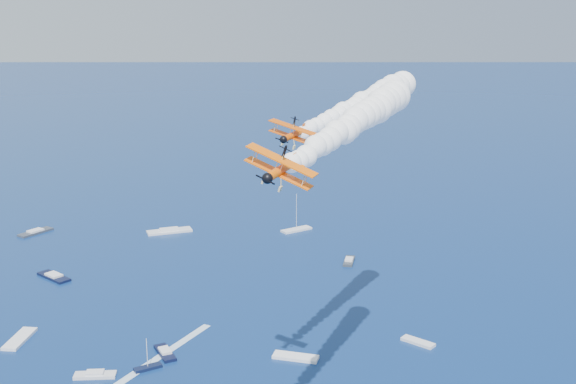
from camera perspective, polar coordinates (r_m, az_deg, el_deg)
biplane_lead at (r=115.02m, az=0.45°, el=4.50°), size 10.54×11.67×7.24m
biplane_trail at (r=85.92m, az=-0.60°, el=1.73°), size 12.06×13.04×8.69m
smoke_trail_lead at (r=136.95m, az=5.61°, el=6.83°), size 51.67×42.32×9.33m
smoke_trail_trail at (r=108.43m, az=5.03°, el=5.36°), size 51.88×46.86×9.33m
spectator_boats at (r=202.74m, az=-16.90°, el=-8.37°), size 199.19×168.54×0.70m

